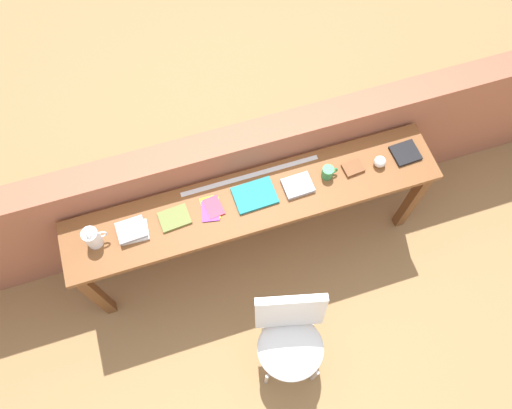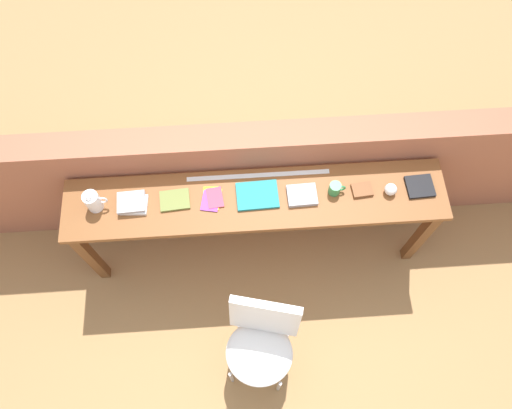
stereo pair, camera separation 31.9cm
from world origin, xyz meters
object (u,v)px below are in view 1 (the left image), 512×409
mug (328,172)px  book_repair_rightmost (405,153)px  chair_white_moulded (290,336)px  book_stack_leftmost (133,231)px  magazine_cycling (174,218)px  sports_ball_small (380,162)px  pamphlet_pile_colourful (211,208)px  leather_journal_brown (353,168)px  book_open_centre (255,195)px  pitcher_white (93,238)px

mug → book_repair_rightmost: 0.56m
chair_white_moulded → mug: size_ratio=8.10×
book_stack_leftmost → mug: 1.31m
magazine_cycling → sports_ball_small: bearing=-5.6°
pamphlet_pile_colourful → leather_journal_brown: leather_journal_brown is taller
book_open_centre → mug: mug is taller
magazine_cycling → book_repair_rightmost: 1.60m
magazine_cycling → book_repair_rightmost: (1.60, -0.01, 0.00)m
leather_journal_brown → sports_ball_small: sports_ball_small is taller
pitcher_white → leather_journal_brown: size_ratio=1.41×
leather_journal_brown → sports_ball_small: bearing=-12.1°
chair_white_moulded → mug: bearing=58.2°
book_repair_rightmost → book_stack_leftmost: bearing=177.6°
pitcher_white → magazine_cycling: size_ratio=0.97×
mug → sports_ball_small: bearing=-4.3°
chair_white_moulded → mug: (0.53, 0.86, 0.40)m
chair_white_moulded → book_stack_leftmost: book_stack_leftmost is taller
magazine_cycling → book_open_centre: bearing=-4.5°
chair_white_moulded → leather_journal_brown: (0.71, 0.86, 0.37)m
chair_white_moulded → pitcher_white: 1.39m
chair_white_moulded → mug: mug is taller
book_repair_rightmost → pitcher_white: bearing=177.4°
pamphlet_pile_colourful → sports_ball_small: (1.15, -0.03, 0.03)m
book_open_centre → leather_journal_brown: bearing=-2.4°
sports_ball_small → book_repair_rightmost: 0.21m
book_stack_leftmost → book_repair_rightmost: bearing=0.2°
book_open_centre → magazine_cycling: bearing=178.0°
magazine_cycling → book_open_centre: 0.53m
book_stack_leftmost → chair_white_moulded: bearing=-47.8°
sports_ball_small → pitcher_white: bearing=179.4°
chair_white_moulded → pamphlet_pile_colourful: (-0.26, 0.86, 0.36)m
book_stack_leftmost → book_repair_rightmost: book_stack_leftmost is taller
book_stack_leftmost → book_open_centre: bearing=0.9°
book_repair_rightmost → book_open_centre: bearing=177.1°
pamphlet_pile_colourful → book_open_centre: book_open_centre is taller
pamphlet_pile_colourful → book_repair_rightmost: bearing=-0.1°
pamphlet_pile_colourful → mug: size_ratio=1.71×
pitcher_white → book_repair_rightmost: (2.10, 0.00, -0.07)m
magazine_cycling → mug: mug is taller
book_repair_rightmost → pamphlet_pile_colourful: bearing=177.3°
pamphlet_pile_colourful → mug: 0.80m
mug → pitcher_white: bearing=-179.8°
pamphlet_pile_colourful → sports_ball_small: bearing=-1.3°
chair_white_moulded → sports_ball_small: bearing=43.1°
book_open_centre → sports_ball_small: sports_ball_small is taller
mug → sports_ball_small: mug is taller
magazine_cycling → leather_journal_brown: (1.22, -0.01, 0.00)m
book_open_centre → book_repair_rightmost: size_ratio=1.54×
pitcher_white → book_stack_leftmost: (0.23, -0.01, -0.05)m
chair_white_moulded → pamphlet_pile_colourful: same height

